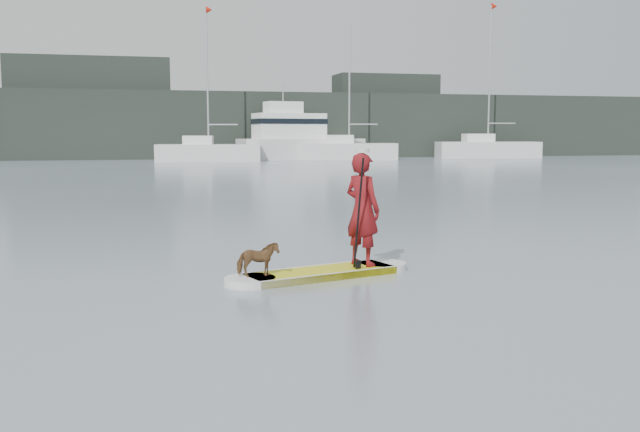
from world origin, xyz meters
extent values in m
plane|color=slate|center=(0.00, 0.00, 0.00)|extent=(140.00, 140.00, 0.00)
cube|color=#CCC513|center=(-3.07, -2.71, 0.06)|extent=(2.62, 1.45, 0.12)
cylinder|color=silver|center=(-4.28, -3.05, 0.06)|extent=(0.80, 0.80, 0.12)
cylinder|color=silver|center=(-1.87, -2.37, 0.06)|extent=(0.80, 0.80, 0.12)
cube|color=silver|center=(-3.17, -2.35, 0.06)|extent=(2.42, 0.74, 0.12)
cube|color=silver|center=(-2.97, -3.06, 0.06)|extent=(2.42, 0.74, 0.12)
imported|color=maroon|center=(-2.29, -2.48, 1.06)|extent=(0.74, 0.82, 1.89)
cylinder|color=silver|center=(-2.29, -2.48, 2.04)|extent=(0.22, 0.22, 0.07)
imported|color=#543B1D|center=(-4.14, -3.01, 0.39)|extent=(0.65, 0.33, 0.54)
cylinder|color=black|center=(-2.45, -2.79, 1.00)|extent=(0.11, 0.30, 1.89)
cube|color=black|center=(-2.45, -2.79, 0.10)|extent=(0.10, 0.05, 0.32)
cube|color=silver|center=(-0.40, 44.68, 0.70)|extent=(8.67, 4.01, 1.39)
cube|color=white|center=(-1.22, 44.83, 1.74)|extent=(2.62, 2.19, 0.70)
cylinder|color=#B7B7BC|center=(-0.40, 44.68, 6.76)|extent=(0.14, 0.14, 10.73)
cylinder|color=#B7B7BC|center=(0.77, 44.47, 2.98)|extent=(2.37, 0.52, 0.10)
cone|color=red|center=(-0.15, 44.64, 12.03)|extent=(0.59, 0.63, 0.56)
cube|color=silver|center=(11.69, 45.35, 0.71)|extent=(8.50, 4.26, 1.42)
cube|color=white|center=(10.89, 45.52, 1.78)|extent=(2.61, 2.28, 0.71)
cylinder|color=#B7B7BC|center=(11.69, 45.35, 6.61)|extent=(0.14, 0.14, 10.37)
cylinder|color=#B7B7BC|center=(12.88, 45.10, 3.05)|extent=(2.41, 0.60, 0.10)
cube|color=silver|center=(25.47, 46.64, 0.74)|extent=(9.68, 4.26, 1.49)
cube|color=white|center=(24.55, 46.79, 1.86)|extent=(2.90, 2.34, 0.74)
cylinder|color=#B7B7BC|center=(25.47, 46.64, 7.65)|extent=(0.15, 0.15, 12.33)
cylinder|color=#B7B7BC|center=(26.73, 46.43, 3.19)|extent=(2.53, 0.52, 0.11)
cone|color=red|center=(25.73, 46.59, 13.71)|extent=(0.62, 0.67, 0.60)
cube|color=silver|center=(7.96, 47.72, 0.90)|extent=(11.37, 5.02, 1.80)
cube|color=white|center=(6.88, 47.55, 2.90)|extent=(6.38, 3.60, 2.20)
cube|color=white|center=(6.34, 47.47, 4.49)|extent=(3.32, 2.31, 1.00)
cube|color=black|center=(6.88, 47.55, 3.30)|extent=(6.50, 3.69, 0.45)
cylinder|color=#B7B7BC|center=(6.34, 47.47, 5.79)|extent=(0.10, 0.10, 1.60)
cube|color=black|center=(0.00, 53.00, 3.00)|extent=(90.00, 6.00, 6.00)
cube|color=black|center=(-10.00, 54.00, 4.50)|extent=(14.00, 4.00, 9.00)
cube|color=black|center=(18.00, 54.00, 4.00)|extent=(10.00, 4.00, 8.00)
camera|label=1|loc=(-5.88, -13.77, 2.34)|focal=40.00mm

